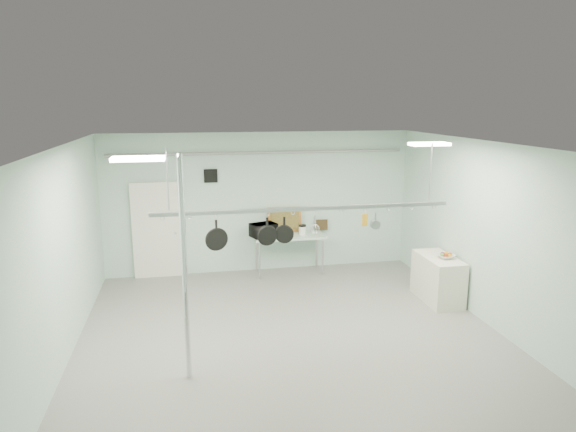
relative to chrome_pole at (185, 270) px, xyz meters
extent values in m
plane|color=gray|center=(1.70, 0.60, -1.60)|extent=(8.00, 8.00, 0.00)
cube|color=silver|center=(1.70, 0.60, 1.59)|extent=(7.00, 8.00, 0.02)
cube|color=#AED1C0|center=(1.70, 4.59, 0.00)|extent=(7.00, 0.02, 3.20)
cube|color=#AED1C0|center=(5.19, 0.60, 0.00)|extent=(0.02, 8.00, 3.20)
cube|color=silver|center=(-0.60, 4.54, -0.55)|extent=(1.10, 0.10, 2.20)
cube|color=black|center=(0.60, 4.57, 0.65)|extent=(0.30, 0.04, 0.30)
cylinder|color=gray|center=(1.70, 4.50, 1.15)|extent=(6.60, 0.07, 0.07)
cylinder|color=silver|center=(0.00, 0.00, 0.00)|extent=(0.08, 0.08, 3.20)
cube|color=#ABCABD|center=(2.30, 4.20, -0.72)|extent=(1.60, 0.70, 0.05)
cylinder|color=#B7B7BC|center=(1.58, 3.92, -1.17)|extent=(0.04, 0.04, 0.86)
cylinder|color=#B7B7BC|center=(1.58, 4.48, -1.17)|extent=(0.04, 0.04, 0.86)
cylinder|color=#B7B7BC|center=(3.02, 3.92, -1.17)|extent=(0.04, 0.04, 0.86)
cylinder|color=#B7B7BC|center=(3.02, 4.48, -1.17)|extent=(0.04, 0.04, 0.86)
cube|color=beige|center=(4.85, 2.00, -1.15)|extent=(0.60, 1.20, 0.90)
cube|color=#B7B7BC|center=(1.90, 0.90, 0.60)|extent=(4.80, 0.06, 0.06)
cylinder|color=#B7B7BC|center=(-0.20, 0.90, 1.10)|extent=(0.02, 0.02, 0.94)
cylinder|color=#B7B7BC|center=(4.00, 0.90, 1.10)|extent=(0.02, 0.02, 0.94)
cube|color=white|center=(-0.50, -0.20, 1.56)|extent=(0.65, 0.30, 0.05)
cube|color=white|center=(4.10, 1.20, 1.56)|extent=(0.65, 0.30, 0.05)
imported|color=black|center=(1.71, 4.15, -0.54)|extent=(0.65, 0.54, 0.31)
cylinder|color=white|center=(2.60, 4.17, -0.60)|extent=(0.20, 0.20, 0.19)
cube|color=#C57335|center=(2.25, 4.50, -0.41)|extent=(0.79, 0.17, 0.58)
cube|color=black|center=(3.13, 4.50, -0.57)|extent=(0.31, 0.11, 0.25)
imported|color=silver|center=(4.93, 1.89, -0.66)|extent=(0.35, 0.35, 0.08)
camera|label=1|loc=(0.09, -6.83, 2.25)|focal=32.00mm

